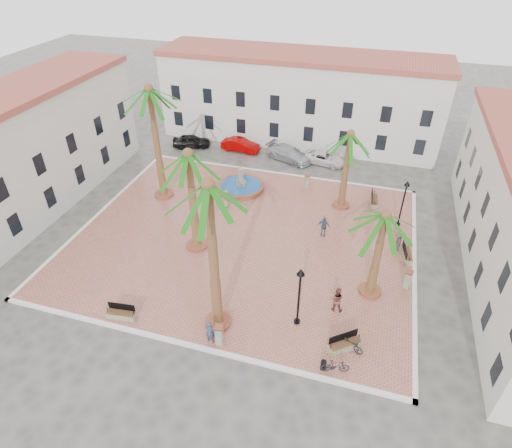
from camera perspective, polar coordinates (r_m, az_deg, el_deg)
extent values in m
plane|color=#56544F|center=(34.11, -1.61, -1.91)|extent=(120.00, 120.00, 0.00)
cube|color=#AA6452|center=(34.07, -1.61, -1.81)|extent=(26.00, 22.00, 0.15)
cube|color=silver|center=(42.97, 2.93, 6.76)|extent=(26.30, 0.30, 0.16)
cube|color=silver|center=(26.77, -9.14, -15.60)|extent=(26.30, 0.30, 0.16)
cube|color=silver|center=(33.24, 20.35, -5.57)|extent=(0.30, 22.30, 0.16)
cube|color=silver|center=(39.42, -19.91, 1.57)|extent=(0.30, 22.30, 0.16)
cube|color=silver|center=(49.24, 5.76, 16.11)|extent=(30.00, 7.00, 9.00)
cube|color=#A84A3D|center=(47.88, 6.11, 21.48)|extent=(30.40, 7.40, 0.50)
cube|color=black|center=(50.97, -10.27, 13.65)|extent=(1.00, 0.12, 1.60)
cube|color=black|center=(49.48, -6.24, 13.33)|extent=(1.00, 0.12, 1.60)
cube|color=black|center=(48.24, -2.00, 12.92)|extent=(1.00, 0.12, 1.60)
cube|color=black|center=(47.27, 2.43, 12.42)|extent=(1.00, 0.12, 1.60)
cube|color=black|center=(46.58, 6.99, 11.83)|extent=(1.00, 0.12, 1.60)
cube|color=black|center=(46.18, 11.64, 11.14)|extent=(1.00, 0.12, 1.60)
cube|color=black|center=(46.09, 16.32, 10.38)|extent=(1.00, 0.12, 1.60)
cube|color=black|center=(46.30, 20.96, 9.55)|extent=(1.00, 0.12, 1.60)
cube|color=black|center=(49.95, -10.64, 16.84)|extent=(1.00, 0.12, 1.60)
cube|color=black|center=(48.44, -6.47, 16.62)|extent=(1.00, 0.12, 1.60)
cube|color=black|center=(47.17, -2.07, 16.29)|extent=(1.00, 0.12, 1.60)
cube|color=black|center=(46.18, 2.52, 15.85)|extent=(1.00, 0.12, 1.60)
cube|color=black|center=(45.47, 7.27, 15.29)|extent=(1.00, 0.12, 1.60)
cube|color=black|center=(45.06, 12.10, 14.61)|extent=(1.00, 0.12, 1.60)
cube|color=black|center=(44.97, 16.96, 13.82)|extent=(1.00, 0.12, 1.60)
cube|color=black|center=(45.19, 21.77, 12.95)|extent=(1.00, 0.12, 1.60)
cube|color=black|center=(25.84, 29.48, -16.58)|extent=(0.12, 1.00, 1.60)
cube|color=black|center=(28.32, 28.44, -10.79)|extent=(0.12, 1.00, 1.60)
cube|color=black|center=(31.04, 27.61, -5.98)|extent=(0.12, 1.00, 1.60)
cube|color=black|center=(33.95, 26.92, -1.97)|extent=(0.12, 1.00, 1.60)
cube|color=black|center=(37.01, 26.35, 1.40)|extent=(0.12, 1.00, 1.60)
cube|color=black|center=(40.17, 25.87, 4.24)|extent=(0.12, 1.00, 1.60)
cube|color=black|center=(43.43, 25.46, 6.67)|extent=(0.12, 1.00, 1.60)
cube|color=black|center=(26.45, 30.25, -6.21)|extent=(0.12, 1.00, 1.60)
cube|color=black|center=(29.35, 29.18, -1.55)|extent=(0.12, 1.00, 1.60)
cube|color=black|center=(32.41, 28.32, 2.26)|extent=(0.12, 1.00, 1.60)
cube|color=black|center=(35.60, 27.61, 5.39)|extent=(0.12, 1.00, 1.60)
cube|color=black|center=(38.88, 27.00, 8.00)|extent=(0.12, 1.00, 1.60)
cube|color=black|center=(42.23, 26.49, 10.21)|extent=(0.12, 1.00, 1.60)
cube|color=silver|center=(40.97, -28.22, 8.25)|extent=(6.00, 24.00, 9.50)
cube|color=#A84A3D|center=(39.29, -30.29, 14.66)|extent=(6.40, 24.40, 0.50)
cube|color=black|center=(36.59, -29.52, -0.05)|extent=(0.12, 1.00, 1.60)
cube|color=black|center=(38.88, -25.78, 3.24)|extent=(0.12, 1.00, 1.60)
cube|color=black|center=(41.44, -22.46, 6.13)|extent=(0.12, 1.00, 1.60)
cube|color=black|center=(44.21, -19.52, 8.65)|extent=(0.12, 1.00, 1.60)
cube|color=black|center=(47.16, -16.90, 10.85)|extent=(0.12, 1.00, 1.60)
cube|color=black|center=(35.16, -30.92, 3.93)|extent=(0.12, 1.00, 1.60)
cube|color=black|center=(37.55, -26.95, 7.09)|extent=(0.12, 1.00, 1.60)
cube|color=black|center=(40.19, -23.43, 9.83)|extent=(0.12, 1.00, 1.60)
cube|color=black|center=(43.04, -20.31, 12.20)|extent=(0.12, 1.00, 1.60)
cube|color=black|center=(46.06, -17.55, 14.23)|extent=(0.12, 1.00, 1.60)
cylinder|color=#984C30|center=(40.12, -2.00, 4.99)|extent=(4.33, 4.33, 0.41)
cylinder|color=#194C8C|center=(40.02, -2.01, 5.22)|extent=(3.81, 3.81, 0.06)
cylinder|color=gray|center=(40.01, -2.01, 5.24)|extent=(0.93, 0.93, 0.82)
cylinder|color=gray|center=(39.60, -2.03, 6.27)|extent=(0.62, 0.62, 1.24)
sphere|color=gray|center=(39.23, -2.06, 7.26)|extent=(0.45, 0.45, 0.45)
cylinder|color=#984C30|center=(40.01, -12.15, 3.91)|extent=(1.66, 1.66, 0.25)
cylinder|color=brown|center=(37.73, -13.08, 10.28)|extent=(0.54, 0.54, 9.59)
sphere|color=brown|center=(36.02, -14.13, 17.17)|extent=(0.73, 0.73, 0.73)
cylinder|color=#984C30|center=(33.29, -7.84, -2.78)|extent=(1.66, 1.66, 0.25)
cylinder|color=brown|center=(31.02, -8.42, 2.96)|extent=(0.54, 0.54, 7.66)
sphere|color=brown|center=(29.16, -9.07, 9.31)|extent=(0.73, 0.73, 0.73)
cylinder|color=#984C30|center=(27.47, -5.05, -12.80)|extent=(1.63, 1.63, 0.24)
cylinder|color=brown|center=(23.97, -5.67, -4.82)|extent=(0.53, 0.53, 9.76)
sphere|color=brown|center=(21.16, -6.43, 5.31)|extent=(0.71, 0.71, 0.71)
cylinder|color=#984C30|center=(30.25, 14.94, -8.58)|extent=(1.51, 1.51, 0.23)
cylinder|color=brown|center=(28.20, 15.91, -3.94)|extent=(0.49, 0.49, 6.11)
sphere|color=brown|center=(26.44, 16.96, 1.19)|extent=(0.66, 0.66, 0.66)
cylinder|color=#984C30|center=(38.38, 11.27, 2.54)|extent=(1.47, 1.47, 0.22)
cylinder|color=brown|center=(36.69, 11.87, 7.00)|extent=(0.48, 0.48, 6.57)
sphere|color=brown|center=(35.28, 12.52, 11.68)|extent=(0.65, 0.65, 0.65)
cube|color=gray|center=(28.88, -17.51, -11.50)|extent=(1.93, 0.78, 0.42)
cube|color=#56351E|center=(28.71, -17.60, -11.17)|extent=(1.82, 0.71, 0.06)
cube|color=black|center=(28.65, -17.50, -10.46)|extent=(1.77, 0.24, 0.52)
cylinder|color=black|center=(29.00, -19.24, -10.66)|extent=(0.05, 0.05, 0.31)
cylinder|color=black|center=(28.27, -16.00, -11.33)|extent=(0.05, 0.05, 0.31)
cube|color=gray|center=(26.53, 11.69, -15.62)|extent=(1.95, 1.70, 0.44)
cube|color=#56351E|center=(26.34, 11.76, -15.27)|extent=(1.83, 1.59, 0.07)
cube|color=black|center=(26.24, 11.56, -14.49)|extent=(1.53, 1.19, 0.55)
cylinder|color=black|center=(25.87, 9.95, -15.76)|extent=(0.05, 0.05, 0.33)
cylinder|color=black|center=(26.63, 13.58, -14.42)|extent=(0.05, 0.05, 0.33)
cube|color=gray|center=(33.79, 19.44, -3.96)|extent=(0.85, 1.92, 0.41)
cube|color=#56351E|center=(33.65, 19.51, -3.64)|extent=(0.79, 1.81, 0.06)
cube|color=black|center=(33.43, 19.23, -3.25)|extent=(0.33, 1.74, 0.52)
cylinder|color=black|center=(32.91, 19.78, -4.43)|extent=(0.05, 0.05, 0.31)
cylinder|color=black|center=(34.25, 19.34, -2.57)|extent=(0.05, 0.05, 0.31)
cube|color=gray|center=(39.28, 15.45, 2.90)|extent=(0.79, 2.05, 0.44)
cube|color=#56351E|center=(39.15, 15.51, 3.22)|extent=(0.72, 1.93, 0.07)
cube|color=black|center=(38.97, 15.23, 3.63)|extent=(0.22, 1.89, 0.56)
cylinder|color=black|center=(38.28, 15.57, 2.65)|extent=(0.05, 0.05, 0.33)
cylinder|color=black|center=(39.89, 15.51, 4.09)|extent=(0.05, 0.05, 0.33)
cylinder|color=black|center=(27.53, 5.48, -12.79)|extent=(0.40, 0.40, 0.18)
cylinder|color=black|center=(26.07, 5.73, -9.86)|extent=(0.13, 0.13, 3.97)
cone|color=black|center=(24.60, 6.02, -6.34)|extent=(0.48, 0.48, 0.44)
sphere|color=beige|center=(24.71, 5.99, -6.63)|extent=(0.26, 0.26, 0.26)
cylinder|color=black|center=(37.16, 18.38, -0.01)|extent=(0.37, 0.37, 0.17)
cylinder|color=black|center=(36.16, 18.92, 2.41)|extent=(0.12, 0.12, 3.71)
cone|color=black|center=(35.16, 19.54, 5.16)|extent=(0.45, 0.45, 0.41)
sphere|color=beige|center=(35.24, 19.49, 4.94)|extent=(0.25, 0.25, 0.25)
cube|color=gray|center=(26.02, -4.91, -14.58)|extent=(0.46, 0.46, 1.34)
cube|color=#984C30|center=(25.47, -5.00, -13.54)|extent=(0.57, 0.57, 0.10)
cube|color=gray|center=(40.29, 6.80, 5.58)|extent=(0.47, 0.47, 1.25)
cube|color=#984C30|center=(39.96, 6.86, 6.42)|extent=(0.59, 0.59, 0.10)
cube|color=gray|center=(30.97, 19.54, -7.04)|extent=(0.47, 0.47, 1.32)
cube|color=#984C30|center=(30.51, 19.80, -6.05)|extent=(0.58, 0.58, 0.10)
cylinder|color=black|center=(25.38, 8.96, -18.08)|extent=(0.32, 0.32, 0.63)
imported|color=#343A53|center=(26.03, -6.17, -14.10)|extent=(0.63, 0.44, 1.66)
imported|color=black|center=(26.42, 12.40, -15.21)|extent=(1.87, 1.34, 0.93)
imported|color=brown|center=(28.02, 10.70, -9.83)|extent=(0.90, 0.71, 1.84)
imported|color=black|center=(25.25, 10.56, -18.13)|extent=(1.65, 0.83, 0.96)
imported|color=#8E765E|center=(37.20, -4.00, 3.36)|extent=(0.96, 0.89, 1.65)
imported|color=#384D65|center=(34.11, 9.00, -0.32)|extent=(1.03, 0.52, 1.70)
imported|color=#48484E|center=(42.74, -8.59, 7.69)|extent=(0.86, 1.26, 1.79)
imported|color=#70675A|center=(34.03, 18.49, -2.15)|extent=(0.53, 1.50, 1.59)
imported|color=black|center=(48.77, -8.60, 10.88)|extent=(4.42, 2.90, 1.40)
imported|color=#980000|center=(47.36, -2.08, 10.48)|extent=(4.29, 1.76, 1.38)
imported|color=silver|center=(45.49, 4.43, 9.34)|extent=(5.45, 3.76, 1.47)
imported|color=white|center=(45.27, 9.10, 8.68)|extent=(4.69, 2.81, 1.22)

